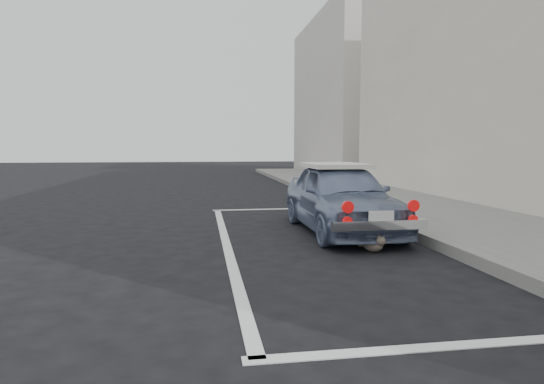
{
  "coord_description": "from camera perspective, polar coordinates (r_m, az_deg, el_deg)",
  "views": [
    {
      "loc": [
        -1.24,
        -3.26,
        1.36
      ],
      "look_at": [
        -0.28,
        2.83,
        0.75
      ],
      "focal_mm": 30.0,
      "sensor_mm": 36.0,
      "label": 1
    }
  ],
  "objects": [
    {
      "name": "retro_coupe",
      "position": [
        7.37,
        8.62,
        -0.59
      ],
      "size": [
        1.35,
        3.3,
        1.12
      ],
      "rotation": [
        0.0,
        0.0,
        0.01
      ],
      "color": "slate",
      "rests_on": "ground"
    },
    {
      "name": "pline_front",
      "position": [
        10.01,
        1.18,
        -2.14
      ],
      "size": [
        3.0,
        0.12,
        0.01
      ],
      "primitive_type": "cube",
      "color": "silver",
      "rests_on": "ground"
    },
    {
      "name": "sidewalk",
      "position": [
        7.0,
        30.82,
        -5.73
      ],
      "size": [
        2.8,
        40.0,
        0.15
      ],
      "primitive_type": "cube",
      "color": "slate",
      "rests_on": "ground"
    },
    {
      "name": "ground",
      "position": [
        3.74,
        11.51,
        -15.76
      ],
      "size": [
        80.0,
        80.0,
        0.0
      ],
      "primitive_type": "plane",
      "color": "black",
      "rests_on": "ground"
    },
    {
      "name": "building_far",
      "position": [
        24.61,
        9.3,
        11.73
      ],
      "size": [
        3.5,
        10.0,
        8.0
      ],
      "primitive_type": "cube",
      "color": "beige",
      "rests_on": "ground"
    },
    {
      "name": "pline_rear",
      "position": [
        3.53,
        22.5,
        -17.35
      ],
      "size": [
        3.0,
        0.12,
        0.01
      ],
      "primitive_type": "cube",
      "color": "silver",
      "rests_on": "ground"
    },
    {
      "name": "cat",
      "position": [
        6.09,
        12.62,
        -6.27
      ],
      "size": [
        0.32,
        0.45,
        0.25
      ],
      "rotation": [
        0.0,
        0.0,
        0.4
      ],
      "color": "#61574A",
      "rests_on": "ground"
    },
    {
      "name": "pline_side",
      "position": [
        6.41,
        -5.72,
        -6.58
      ],
      "size": [
        0.12,
        7.0,
        0.01
      ],
      "primitive_type": "cube",
      "color": "silver",
      "rests_on": "ground"
    }
  ]
}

